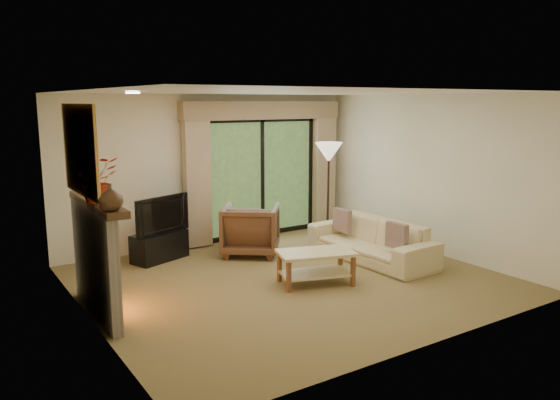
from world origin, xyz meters
TOP-DOWN VIEW (x-y plane):
  - floor at (0.00, 0.00)m, footprint 5.50×5.50m
  - ceiling at (0.00, 0.00)m, footprint 5.50×5.50m
  - wall_back at (0.00, 2.50)m, footprint 5.00×0.00m
  - wall_front at (0.00, -2.50)m, footprint 5.00×0.00m
  - wall_left at (-2.75, 0.00)m, footprint 0.00×5.00m
  - wall_right at (2.75, 0.00)m, footprint 0.00×5.00m
  - fireplace at (-2.63, 0.20)m, footprint 0.24×1.70m
  - mirror at (-2.71, 0.20)m, footprint 0.07×1.45m
  - sliding_door at (1.00, 2.45)m, footprint 2.26×0.10m
  - curtain_left at (-0.35, 2.34)m, footprint 0.45×0.18m
  - curtain_right at (2.35, 2.34)m, footprint 0.45×0.18m
  - cornice at (1.00, 2.36)m, footprint 3.20×0.24m
  - media_console at (-1.20, 1.95)m, footprint 0.97×0.68m
  - tv at (-1.20, 1.95)m, footprint 1.01×0.48m
  - armchair at (0.18, 1.46)m, footprint 1.25×1.26m
  - sofa at (1.61, 0.13)m, footprint 0.92×2.21m
  - pillow_near at (1.53, -0.49)m, footprint 0.11×0.38m
  - pillow_far at (1.53, 0.76)m, footprint 0.11×0.38m
  - coffee_table at (0.18, -0.32)m, footprint 1.15×0.85m
  - floor_lamp at (1.71, 1.37)m, footprint 0.61×0.61m
  - vase at (-2.61, -0.50)m, footprint 0.34×0.34m
  - branches at (-2.61, -0.00)m, footprint 0.56×0.52m

SIDE VIEW (x-z plane):
  - floor at x=0.00m, z-range 0.00..0.00m
  - media_console at x=-1.20m, z-range 0.00..0.44m
  - coffee_table at x=0.18m, z-range 0.00..0.46m
  - sofa at x=1.61m, z-range 0.00..0.64m
  - armchair at x=0.18m, z-range 0.00..0.83m
  - pillow_far at x=1.53m, z-range 0.35..0.72m
  - pillow_near at x=1.53m, z-range 0.35..0.72m
  - fireplace at x=-2.63m, z-range 0.00..1.37m
  - tv at x=-1.20m, z-range 0.44..1.04m
  - floor_lamp at x=1.71m, z-range 0.00..1.78m
  - sliding_door at x=1.00m, z-range 0.02..2.18m
  - curtain_left at x=-0.35m, z-range 0.02..2.38m
  - curtain_right at x=2.35m, z-range 0.02..2.38m
  - wall_back at x=0.00m, z-range -1.20..3.80m
  - wall_front at x=0.00m, z-range -1.20..3.80m
  - wall_left at x=-2.75m, z-range -1.20..3.80m
  - wall_right at x=2.75m, z-range -1.20..3.80m
  - vase at x=-2.61m, z-range 1.37..1.65m
  - branches at x=-2.61m, z-range 1.37..1.88m
  - mirror at x=-2.71m, z-range 1.44..2.46m
  - cornice at x=1.00m, z-range 2.16..2.48m
  - ceiling at x=0.00m, z-range 2.60..2.60m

